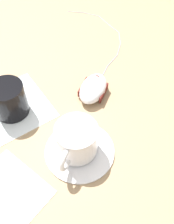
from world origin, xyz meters
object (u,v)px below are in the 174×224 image
at_px(saucer, 80,150).
at_px(drinking_glass, 9,100).
at_px(coffee_cup, 76,140).
at_px(computer_mouse, 93,88).

xyz_separation_m(saucer, drinking_glass, (-0.13, -0.13, 0.04)).
bearing_deg(coffee_cup, computer_mouse, 156.05).
bearing_deg(computer_mouse, coffee_cup, -23.95).
relative_size(coffee_cup, computer_mouse, 0.90).
relative_size(saucer, computer_mouse, 1.24).
xyz_separation_m(computer_mouse, drinking_glass, (0.02, -0.19, 0.02)).
distance_m(saucer, coffee_cup, 0.04).
bearing_deg(drinking_glass, saucer, 44.64).
relative_size(saucer, coffee_cup, 1.38).
bearing_deg(drinking_glass, coffee_cup, 43.77).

